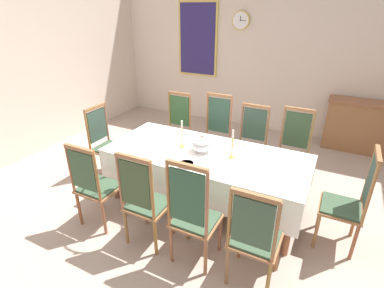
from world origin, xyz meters
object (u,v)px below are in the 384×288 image
framed_painting (198,40)px  chair_head_west (106,142)px  dining_table (206,158)px  chair_north_c (251,143)px  candlestick_east (232,147)px  spoon_primary (179,162)px  chair_south_b (144,200)px  candlestick_west (182,137)px  bowl_near_left (187,164)px  bowl_near_right (234,143)px  mounted_clock (241,20)px  chair_south_d (254,237)px  chair_north_b (215,134)px  chair_north_a (176,128)px  chair_north_d (292,150)px  sideboard (368,127)px  chair_south_c (193,214)px  chair_south_a (94,184)px  spoon_secondary (242,145)px  soup_tureen (202,144)px

framed_painting → chair_head_west: bearing=-90.9°
dining_table → chair_north_c: chair_north_c is taller
candlestick_east → framed_painting: size_ratio=0.24×
spoon_primary → chair_south_b: bearing=-84.2°
candlestick_east → framed_painting: (-1.92, 3.01, 0.84)m
candlestick_west → candlestick_east: 0.67m
bowl_near_left → spoon_primary: bowl_near_left is taller
dining_table → candlestick_east: size_ratio=6.78×
dining_table → bowl_near_right: (0.23, 0.38, 0.09)m
mounted_clock → chair_south_d: bearing=-68.5°
dining_table → chair_north_b: chair_north_b is taller
chair_north_a → chair_head_west: (-0.67, -0.94, -0.01)m
bowl_near_left → mounted_clock: bearing=99.9°
chair_south_b → chair_north_b: bearing=90.0°
chair_north_d → chair_north_c: bearing=0.2°
chair_north_c → chair_south_b: bearing=73.2°
candlestick_east → bowl_near_right: (-0.10, 0.38, -0.13)m
candlestick_east → sideboard: candlestick_east is taller
chair_south_d → bowl_near_left: bearing=150.6°
chair_north_b → framed_painting: size_ratio=0.79×
framed_painting → dining_table: bearing=-62.2°
chair_north_b → chair_north_d: (1.17, -0.00, -0.02)m
dining_table → sideboard: bearing=55.4°
bowl_near_left → bowl_near_right: bearing=69.6°
chair_south_c → chair_north_d: chair_south_c is taller
chair_south_b → candlestick_east: size_ratio=3.12×
bowl_near_right → chair_south_b: bearing=-110.8°
chair_south_a → spoon_primary: chair_south_a is taller
chair_head_west → bowl_near_left: (1.58, -0.40, 0.22)m
chair_north_a → chair_north_b: chair_north_b is taller
chair_head_west → sideboard: chair_head_west is taller
chair_north_c → mounted_clock: size_ratio=3.17×
chair_south_a → bowl_near_left: (0.90, 0.54, 0.23)m
bowl_near_right → bowl_near_left: bearing=-110.4°
candlestick_east → spoon_primary: (-0.51, -0.37, -0.14)m
bowl_near_left → bowl_near_right: 0.83m
chair_south_c → sideboard: (1.60, 3.70, -0.14)m
chair_head_west → bowl_near_right: bearing=101.4°
spoon_secondary → mounted_clock: 3.10m
chair_north_c → bowl_near_left: 1.40m
chair_head_west → soup_tureen: 1.61m
soup_tureen → chair_south_c: bearing=-69.4°
bowl_near_left → sideboard: 3.72m
chair_north_b → mounted_clock: size_ratio=3.42×
spoon_primary → mounted_clock: size_ratio=0.50×
candlestick_west → spoon_primary: (0.16, -0.37, -0.14)m
chair_south_b → bowl_near_right: (0.50, 1.32, 0.20)m
chair_north_d → bowl_near_left: bearing=54.6°
bowl_near_right → framed_painting: size_ratio=0.09×
chair_south_d → chair_north_d: bearing=90.0°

